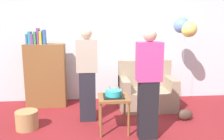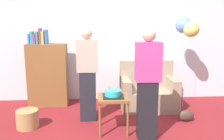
# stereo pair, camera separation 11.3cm
# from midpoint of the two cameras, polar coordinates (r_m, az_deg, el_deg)

# --- Properties ---
(ground_plane) EXTENTS (8.00, 8.00, 0.00)m
(ground_plane) POSITION_cam_midpoint_polar(r_m,az_deg,el_deg) (3.63, 1.54, -16.55)
(ground_plane) COLOR maroon
(wall_back) EXTENTS (6.00, 0.10, 2.70)m
(wall_back) POSITION_cam_midpoint_polar(r_m,az_deg,el_deg) (5.27, -1.09, 7.35)
(wall_back) COLOR silver
(wall_back) RESTS_ON ground_plane
(couch) EXTENTS (1.10, 0.70, 0.96)m
(couch) POSITION_cam_midpoint_polar(r_m,az_deg,el_deg) (4.83, 7.75, -5.26)
(couch) COLOR gray
(couch) RESTS_ON ground_plane
(bookshelf) EXTENTS (0.80, 0.36, 1.62)m
(bookshelf) POSITION_cam_midpoint_polar(r_m,az_deg,el_deg) (5.04, -16.55, -0.90)
(bookshelf) COLOR brown
(bookshelf) RESTS_ON ground_plane
(side_table) EXTENTS (0.48, 0.48, 0.57)m
(side_table) POSITION_cam_midpoint_polar(r_m,az_deg,el_deg) (3.70, -0.52, -7.78)
(side_table) COLOR brown
(side_table) RESTS_ON ground_plane
(birthday_cake) EXTENTS (0.32, 0.32, 0.17)m
(birthday_cake) POSITION_cam_midpoint_polar(r_m,az_deg,el_deg) (3.66, -0.52, -5.76)
(birthday_cake) COLOR black
(birthday_cake) RESTS_ON side_table
(person_blowing_candles) EXTENTS (0.36, 0.22, 1.63)m
(person_blowing_candles) POSITION_cam_midpoint_polar(r_m,az_deg,el_deg) (4.07, -6.88, -1.10)
(person_blowing_candles) COLOR #23232D
(person_blowing_candles) RESTS_ON ground_plane
(person_holding_cake) EXTENTS (0.36, 0.22, 1.63)m
(person_holding_cake) POSITION_cam_midpoint_polar(r_m,az_deg,el_deg) (3.43, 7.96, -3.37)
(person_holding_cake) COLOR black
(person_holding_cake) RESTS_ON ground_plane
(wicker_basket) EXTENTS (0.36, 0.36, 0.30)m
(wicker_basket) POSITION_cam_midpoint_polar(r_m,az_deg,el_deg) (4.16, -20.84, -11.35)
(wicker_basket) COLOR #A88451
(wicker_basket) RESTS_ON ground_plane
(handbag) EXTENTS (0.28, 0.14, 0.20)m
(handbag) POSITION_cam_midpoint_polar(r_m,az_deg,el_deg) (4.42, 16.71, -10.45)
(handbag) COLOR #473328
(handbag) RESTS_ON ground_plane
(balloon_bunch) EXTENTS (0.42, 0.44, 1.83)m
(balloon_bunch) POSITION_cam_midpoint_polar(r_m,az_deg,el_deg) (4.91, 16.80, 9.98)
(balloon_bunch) COLOR silver
(balloon_bunch) RESTS_ON ground_plane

